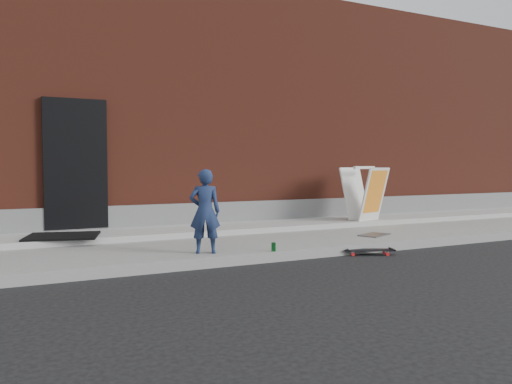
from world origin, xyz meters
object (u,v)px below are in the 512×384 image
skateboard (369,250)px  soda_can (274,247)px  pizza_sign (365,193)px  child (205,211)px

skateboard → soda_can: soda_can is taller
skateboard → soda_can: bearing=173.8°
pizza_sign → soda_can: (-3.18, -1.99, -0.59)m
soda_can → child: bearing=163.2°
child → skateboard: (2.50, -0.45, -0.67)m
skateboard → pizza_sign: 2.79m
soda_can → pizza_sign: bearing=32.0°
pizza_sign → soda_can: bearing=-148.0°
child → soda_can: (0.93, -0.28, -0.53)m
skateboard → child: bearing=169.8°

